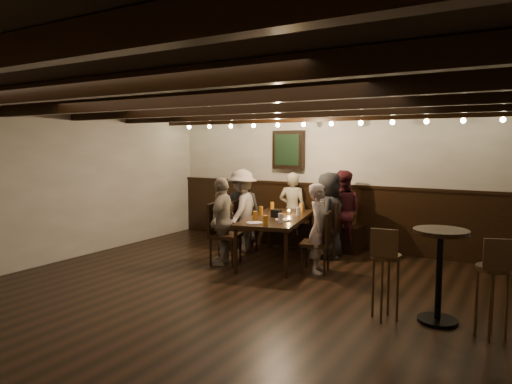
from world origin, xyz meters
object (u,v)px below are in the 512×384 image
Objects in this scene: chair_right_far at (316,254)px; person_bench_centre at (292,210)px; person_left_near at (242,211)px; bar_stool_left at (385,285)px; person_bench_left at (243,209)px; chair_left_far at (224,246)px; person_bench_right at (342,211)px; dining_table at (277,220)px; person_right_far at (319,228)px; high_top_table at (440,262)px; bar_stool_right at (492,300)px; chair_left_near at (244,236)px; person_left_far at (222,221)px; chair_right_near at (326,240)px; person_right_near at (329,215)px.

person_bench_centre is (-1.04, 1.30, 0.41)m from chair_right_far.
bar_stool_left is (2.98, -1.84, -0.34)m from person_left_near.
person_left_near is (0.25, -0.40, 0.03)m from person_bench_left.
person_bench_right reaches higher than chair_left_far.
dining_table is 1.58× the size of person_right_far.
high_top_table is at bearing -134.34° from person_right_far.
person_left_near reaches higher than dining_table.
person_bench_left and person_bench_centre have the same top height.
person_left_near is 1.43× the size of bar_stool_right.
person_right_far is at bearing 58.50° from chair_left_near.
chair_right_far is at bearing 57.94° from chair_left_near.
chair_right_near is at bearing 121.48° from person_left_far.
chair_right_far reaches higher than dining_table.
person_bench_left is (-1.88, 0.95, 0.41)m from chair_right_far.
chair_left_far is 1.51m from person_right_far.
chair_left_far is 0.67× the size of person_left_near.
person_bench_left reaches higher than person_left_far.
person_bench_centre reaches higher than chair_left_near.
bar_stool_left is at bearing -147.92° from person_right_far.
person_right_far reaches higher than dining_table.
high_top_table is (2.05, -1.97, 0.36)m from chair_right_near.
chair_left_near is 0.88× the size of bar_stool_left.
person_bench_centre is at bearing 128.66° from person_left_near.
person_left_far is (-1.23, -1.21, 0.39)m from chair_right_near.
chair_right_near is at bearing -0.07° from chair_right_far.
chair_right_far is 0.65× the size of person_left_far.
person_left_far is at bearing -2.01° from chair_left_near.
person_bench_centre is 1.68m from person_left_far.
person_right_near is at bearing 30.96° from dining_table.
chair_right_near is 0.66× the size of person_left_near.
dining_table is 2.05× the size of bar_stool_left.
person_left_near is (-0.23, 0.87, 0.42)m from chair_left_far.
high_top_table reaches higher than chair_right_near.
chair_right_near is 1.73m from person_bench_left.
chair_right_near is 3.32m from bar_stool_right.
person_left_near is (-1.63, 0.54, 0.44)m from chair_right_far.
person_bench_left is 4.25m from high_top_table.
person_right_near reaches higher than person_right_far.
chair_left_near is 4.34m from bar_stool_right.
bar_stool_right is at bearing -142.91° from chair_right_near.
chair_left_near is at bearing 177.99° from person_left_far.
dining_table is at bearing 152.64° from high_top_table.
person_bench_right is at bearing -7.65° from chair_right_far.
chair_right_near is at bearing 90.00° from person_left_near.
person_bench_centre is at bearing 126.73° from bar_stool_left.
person_bench_left is 1.80m from person_bench_right.
person_bench_right reaches higher than person_left_far.
dining_table is 2.14× the size of chair_left_far.
person_bench_centre is (0.36, 1.62, 0.39)m from chair_left_far.
person_left_near is at bearing 142.43° from bar_stool_left.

